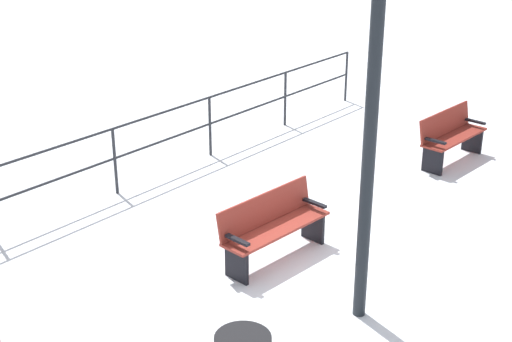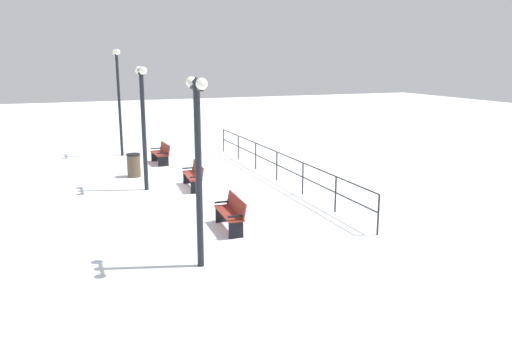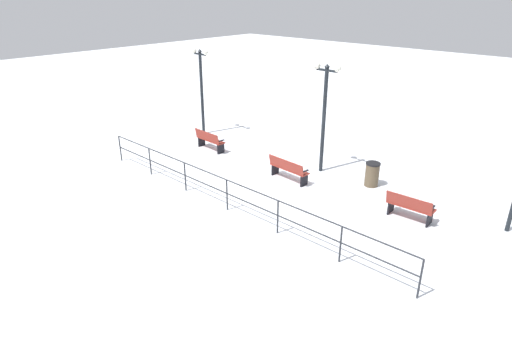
# 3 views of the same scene
# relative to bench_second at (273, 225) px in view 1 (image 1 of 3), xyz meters

# --- Properties ---
(ground_plane) EXTENTS (80.00, 80.00, 0.00)m
(ground_plane) POSITION_rel_bench_second_xyz_m (0.21, -0.01, -0.48)
(ground_plane) COLOR white
(ground_plane) RESTS_ON ground
(bench_second) EXTENTS (0.59, 1.72, 0.89)m
(bench_second) POSITION_rel_bench_second_xyz_m (0.00, 0.00, 0.00)
(bench_second) COLOR maroon
(bench_second) RESTS_ON ground
(bench_third) EXTENTS (0.56, 1.60, 0.90)m
(bench_third) POSITION_rel_bench_second_xyz_m (0.21, 4.71, 0.01)
(bench_third) COLOR maroon
(bench_third) RESTS_ON ground
(lamppost_middle) EXTENTS (0.26, 1.16, 4.26)m
(lamppost_middle) POSITION_rel_bench_second_xyz_m (1.63, -0.39, 2.31)
(lamppost_middle) COLOR black
(lamppost_middle) RESTS_ON ground
(waterfront_railing) EXTENTS (0.05, 13.08, 1.11)m
(waterfront_railing) POSITION_rel_bench_second_xyz_m (-3.21, -0.01, 0.27)
(waterfront_railing) COLOR #26282D
(waterfront_railing) RESTS_ON ground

